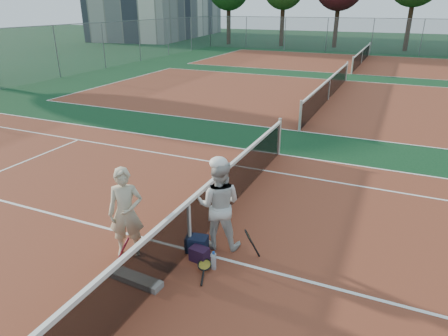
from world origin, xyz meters
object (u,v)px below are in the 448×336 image
(sports_bag_navy, at_px, (197,244))
(water_bottle, at_px, (214,261))
(racket_red, at_px, (126,253))
(racket_spare, at_px, (205,266))
(sports_bag_purple, at_px, (199,254))
(racket_black_held, at_px, (248,244))
(player_a, at_px, (126,213))
(player_b, at_px, (219,205))
(net_main, at_px, (189,226))

(sports_bag_navy, bearing_deg, water_bottle, -34.78)
(racket_red, distance_m, water_bottle, 1.48)
(racket_spare, relative_size, sports_bag_purple, 1.92)
(racket_black_held, distance_m, water_bottle, 0.69)
(player_a, bearing_deg, sports_bag_purple, -14.25)
(sports_bag_navy, bearing_deg, player_b, 51.79)
(water_bottle, bearing_deg, racket_red, -158.83)
(racket_black_held, relative_size, sports_bag_navy, 1.45)
(player_a, relative_size, player_b, 0.98)
(player_b, bearing_deg, sports_bag_purple, 65.66)
(net_main, xyz_separation_m, sports_bag_purple, (0.29, -0.20, -0.38))
(racket_red, relative_size, sports_bag_purple, 1.77)
(racket_spare, relative_size, water_bottle, 1.99)
(water_bottle, bearing_deg, player_b, 107.61)
(racket_red, bearing_deg, racket_spare, 3.17)
(player_b, distance_m, racket_red, 1.77)
(racket_spare, bearing_deg, net_main, 32.40)
(net_main, height_order, water_bottle, net_main)
(net_main, distance_m, player_b, 0.64)
(sports_bag_navy, relative_size, sports_bag_purple, 1.23)
(racket_red, bearing_deg, racket_black_held, 12.94)
(racket_red, bearing_deg, player_a, 101.93)
(player_b, bearing_deg, sports_bag_navy, 37.78)
(sports_bag_navy, bearing_deg, racket_spare, -48.60)
(racket_black_held, bearing_deg, player_b, -46.25)
(net_main, xyz_separation_m, racket_spare, (0.48, -0.37, -0.45))
(player_b, height_order, sports_bag_purple, player_b)
(player_a, height_order, racket_red, player_a)
(player_a, distance_m, water_bottle, 1.71)
(net_main, relative_size, player_a, 6.70)
(net_main, relative_size, sports_bag_navy, 28.73)
(net_main, height_order, player_a, player_a)
(net_main, distance_m, sports_bag_purple, 0.52)
(racket_black_held, bearing_deg, racket_spare, 14.66)
(player_a, distance_m, sports_bag_navy, 1.37)
(racket_black_held, bearing_deg, water_bottle, 20.01)
(player_a, xyz_separation_m, player_b, (1.35, 0.89, 0.02))
(player_b, height_order, racket_spare, player_b)
(sports_bag_navy, xyz_separation_m, sports_bag_purple, (0.17, -0.23, -0.02))
(player_a, relative_size, racket_black_held, 2.96)
(racket_red, height_order, racket_spare, racket_red)
(racket_red, bearing_deg, net_main, 30.41)
(racket_black_held, relative_size, sports_bag_purple, 1.77)
(racket_red, height_order, racket_black_held, racket_black_held)
(player_a, distance_m, sports_bag_purple, 1.45)
(water_bottle, bearing_deg, sports_bag_navy, 145.22)
(player_a, relative_size, racket_red, 2.97)
(water_bottle, bearing_deg, net_main, 153.19)
(net_main, height_order, racket_black_held, net_main)
(racket_spare, distance_m, sports_bag_purple, 0.26)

